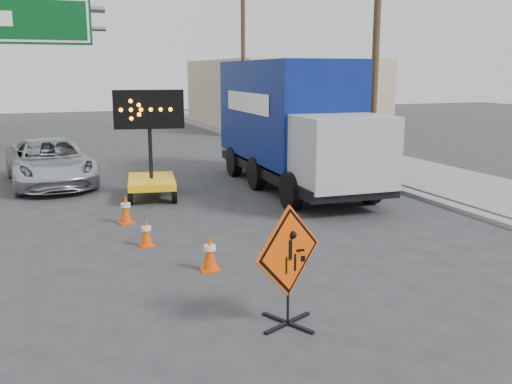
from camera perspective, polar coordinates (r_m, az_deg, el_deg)
ground at (r=9.72m, az=2.96°, el=-11.04°), size 100.00×100.00×0.00m
curb_right at (r=25.86m, az=3.93°, el=3.60°), size 0.40×60.00×0.12m
sidewalk_right at (r=26.91m, az=8.38°, el=3.86°), size 4.00×60.00×0.15m
building_right_far at (r=41.67m, az=2.43°, el=9.87°), size 10.00×14.00×4.60m
highway_gantry at (r=26.15m, az=-23.55°, el=13.77°), size 6.18×0.38×6.90m
utility_pole_near at (r=21.61m, az=11.90°, el=14.05°), size 1.80×0.26×9.00m
utility_pole_far at (r=34.23m, az=-1.29°, el=13.42°), size 1.80×0.26×9.00m
construction_sign at (r=8.61m, az=3.26°, el=-7.08°), size 1.30×0.94×1.88m
arrow_board at (r=17.62m, az=-10.43°, el=1.70°), size 2.06×2.50×3.28m
pickup_truck at (r=20.67m, az=-19.92°, el=2.82°), size 3.01×5.77×1.55m
box_truck at (r=18.88m, az=3.64°, el=6.11°), size 3.12×8.86×4.16m
cone_a at (r=11.14m, az=-4.65°, el=-6.05°), size 0.39×0.39×0.72m
cone_b at (r=12.86m, az=-10.91°, el=-3.96°), size 0.36×0.36×0.64m
cone_c at (r=14.86m, az=-12.89°, el=-1.67°), size 0.47×0.47×0.75m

